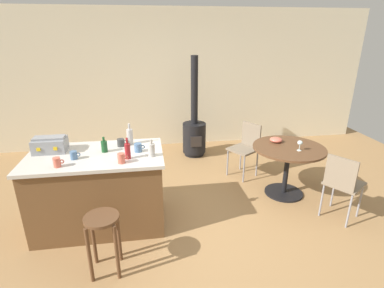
# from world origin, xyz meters

# --- Properties ---
(ground_plane) EXTENTS (8.80, 8.80, 0.00)m
(ground_plane) POSITION_xyz_m (0.00, 0.00, 0.00)
(ground_plane) COLOR #A37A4C
(back_wall) EXTENTS (8.00, 0.10, 2.70)m
(back_wall) POSITION_xyz_m (0.00, 2.88, 1.35)
(back_wall) COLOR beige
(back_wall) RESTS_ON ground_plane
(kitchen_island) EXTENTS (1.55, 0.90, 0.93)m
(kitchen_island) POSITION_xyz_m (-1.20, 0.15, 0.47)
(kitchen_island) COLOR brown
(kitchen_island) RESTS_ON ground_plane
(wooden_stool) EXTENTS (0.33, 0.33, 0.63)m
(wooden_stool) POSITION_xyz_m (-1.06, -0.68, 0.46)
(wooden_stool) COLOR brown
(wooden_stool) RESTS_ON ground_plane
(dining_table) EXTENTS (1.00, 1.00, 0.74)m
(dining_table) POSITION_xyz_m (1.36, 0.48, 0.57)
(dining_table) COLOR black
(dining_table) RESTS_ON ground_plane
(folding_chair_near) EXTENTS (0.55, 0.55, 0.87)m
(folding_chair_near) POSITION_xyz_m (0.99, 1.19, 0.52)
(folding_chair_near) COLOR #7F705B
(folding_chair_near) RESTS_ON ground_plane
(folding_chair_far) EXTENTS (0.55, 0.55, 0.88)m
(folding_chair_far) POSITION_xyz_m (1.75, -0.22, 0.53)
(folding_chair_far) COLOR #7F705B
(folding_chair_far) RESTS_ON ground_plane
(wood_stove) EXTENTS (0.44, 0.45, 1.87)m
(wood_stove) POSITION_xyz_m (0.29, 2.17, 0.46)
(wood_stove) COLOR black
(wood_stove) RESTS_ON ground_plane
(toolbox) EXTENTS (0.36, 0.26, 0.18)m
(toolbox) POSITION_xyz_m (-1.72, 0.31, 1.02)
(toolbox) COLOR gray
(toolbox) RESTS_ON kitchen_island
(bottle_0) EXTENTS (0.08, 0.08, 0.26)m
(bottle_0) POSITION_xyz_m (-0.81, 0.43, 1.04)
(bottle_0) COLOR #B7B2AD
(bottle_0) RESTS_ON kitchen_island
(bottle_1) EXTENTS (0.07, 0.07, 0.18)m
(bottle_1) POSITION_xyz_m (-1.10, 0.21, 1.00)
(bottle_1) COLOR #194C23
(bottle_1) RESTS_ON kitchen_island
(bottle_2) EXTENTS (0.06, 0.06, 0.24)m
(bottle_2) POSITION_xyz_m (-0.82, -0.04, 1.03)
(bottle_2) COLOR maroon
(bottle_2) RESTS_ON kitchen_island
(bottle_3) EXTENTS (0.08, 0.08, 0.20)m
(bottle_3) POSITION_xyz_m (-0.55, -0.01, 1.01)
(bottle_3) COLOR #B7B2AD
(bottle_3) RESTS_ON kitchen_island
(cup_0) EXTENTS (0.12, 0.09, 0.10)m
(cup_0) POSITION_xyz_m (-0.71, 0.15, 0.98)
(cup_0) COLOR #4C7099
(cup_0) RESTS_ON kitchen_island
(cup_1) EXTENTS (0.12, 0.09, 0.09)m
(cup_1) POSITION_xyz_m (-0.92, 0.37, 0.98)
(cup_1) COLOR #383838
(cup_1) RESTS_ON kitchen_island
(cup_2) EXTENTS (0.12, 0.08, 0.11)m
(cup_2) POSITION_xyz_m (-0.88, -0.15, 0.99)
(cup_2) COLOR #DB6651
(cup_2) RESTS_ON kitchen_island
(cup_3) EXTENTS (0.11, 0.08, 0.10)m
(cup_3) POSITION_xyz_m (-1.53, -0.15, 0.99)
(cup_3) COLOR #DB6651
(cup_3) RESTS_ON kitchen_island
(cup_4) EXTENTS (0.11, 0.08, 0.09)m
(cup_4) POSITION_xyz_m (-1.40, 0.04, 0.98)
(cup_4) COLOR #4C7099
(cup_4) RESTS_ON kitchen_island
(wine_glass) EXTENTS (0.07, 0.07, 0.14)m
(wine_glass) POSITION_xyz_m (1.44, 0.34, 0.85)
(wine_glass) COLOR silver
(wine_glass) RESTS_ON dining_table
(serving_bowl) EXTENTS (0.18, 0.18, 0.07)m
(serving_bowl) POSITION_xyz_m (1.26, 0.70, 0.77)
(serving_bowl) COLOR #DB6651
(serving_bowl) RESTS_ON dining_table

